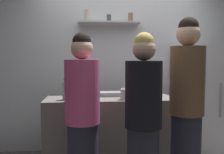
{
  "coord_description": "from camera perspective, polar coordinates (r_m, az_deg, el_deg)",
  "views": [
    {
      "loc": [
        -0.5,
        -2.57,
        1.42
      ],
      "look_at": [
        -0.21,
        0.51,
        1.18
      ],
      "focal_mm": 39.69,
      "sensor_mm": 36.0,
      "label": 1
    }
  ],
  "objects": [
    {
      "name": "refrigerator",
      "position": [
        3.81,
        18.94,
        -5.39
      ],
      "size": [
        0.62,
        0.68,
        1.57
      ],
      "color": "white",
      "rests_on": "ground"
    },
    {
      "name": "person_pink_top",
      "position": [
        2.47,
        -6.81,
        -9.58
      ],
      "size": [
        0.34,
        0.34,
        1.66
      ],
      "rotation": [
        0.0,
        0.0,
        0.1
      ],
      "color": "#262633",
      "rests_on": "ground"
    },
    {
      "name": "wine_bottle_amber_glass",
      "position": [
        3.03,
        5.34,
        -2.43
      ],
      "size": [
        0.07,
        0.07,
        0.33
      ],
      "color": "#472814",
      "rests_on": "counter"
    },
    {
      "name": "person_brown_jacket",
      "position": [
        2.6,
        16.79,
        -6.99
      ],
      "size": [
        0.34,
        0.34,
        1.81
      ],
      "rotation": [
        0.0,
        0.0,
        2.34
      ],
      "color": "#262633",
      "rests_on": "ground"
    },
    {
      "name": "counter",
      "position": [
        3.23,
        0.0,
        -12.72
      ],
      "size": [
        1.64,
        0.68,
        0.93
      ],
      "primitive_type": "cube",
      "color": "#66605B",
      "rests_on": "ground"
    },
    {
      "name": "back_wall_assembly",
      "position": [
        3.85,
        2.07,
        2.75
      ],
      "size": [
        4.8,
        0.32,
        2.6
      ],
      "color": "white",
      "rests_on": "ground"
    },
    {
      "name": "baking_pan",
      "position": [
        3.22,
        0.28,
        -3.86
      ],
      "size": [
        0.34,
        0.24,
        0.05
      ],
      "primitive_type": "cube",
      "color": "gray",
      "rests_on": "counter"
    },
    {
      "name": "utensil_holder",
      "position": [
        2.92,
        3.1,
        -3.94
      ],
      "size": [
        0.12,
        0.12,
        0.21
      ],
      "color": "#B2B2B7",
      "rests_on": "counter"
    },
    {
      "name": "wine_bottle_dark_glass",
      "position": [
        2.86,
        -8.84,
        -3.05
      ],
      "size": [
        0.07,
        0.07,
        0.32
      ],
      "color": "black",
      "rests_on": "counter"
    },
    {
      "name": "water_bottle_plastic",
      "position": [
        2.95,
        -10.5,
        -3.01
      ],
      "size": [
        0.09,
        0.09,
        0.25
      ],
      "color": "silver",
      "rests_on": "counter"
    },
    {
      "name": "wine_bottle_pale_glass",
      "position": [
        2.82,
        -5.7,
        -3.44
      ],
      "size": [
        0.07,
        0.07,
        0.28
      ],
      "color": "#B2BFB2",
      "rests_on": "counter"
    },
    {
      "name": "person_blonde",
      "position": [
        2.35,
        7.15,
        -10.5
      ],
      "size": [
        0.34,
        0.34,
        1.65
      ],
      "rotation": [
        0.0,
        0.0,
        1.84
      ],
      "color": "#262633",
      "rests_on": "ground"
    }
  ]
}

